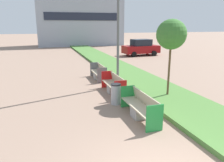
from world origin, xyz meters
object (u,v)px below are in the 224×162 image
object	(u,v)px
bench_green_frame	(140,108)
bench_red_frame	(114,86)
parked_car_distant	(141,48)
litter_bin	(116,94)
sapling_tree_near	(171,35)
street_lamp_post	(118,3)
bench_grey_frame	(99,73)

from	to	relation	value
bench_green_frame	bench_red_frame	size ratio (longest dim) A/B	1.06
bench_red_frame	parked_car_distant	world-z (taller)	parked_car_distant
bench_green_frame	litter_bin	distance (m)	1.73
bench_green_frame	parked_car_distant	bearing A→B (deg)	65.11
sapling_tree_near	parked_car_distant	distance (m)	15.39
sapling_tree_near	bench_red_frame	bearing A→B (deg)	145.38
litter_bin	street_lamp_post	bearing A→B (deg)	69.37
sapling_tree_near	bench_grey_frame	bearing A→B (deg)	115.39
sapling_tree_near	parked_car_distant	xyz separation A→B (m)	(5.20, 14.33, -2.11)
sapling_tree_near	parked_car_distant	size ratio (longest dim) A/B	0.87
street_lamp_post	bench_grey_frame	bearing A→B (deg)	106.58
bench_green_frame	sapling_tree_near	xyz separation A→B (m)	(2.25, 1.73, 2.64)
bench_red_frame	street_lamp_post	world-z (taller)	street_lamp_post
bench_green_frame	litter_bin	world-z (taller)	bench_green_frame
street_lamp_post	bench_red_frame	bearing A→B (deg)	-118.19
street_lamp_post	parked_car_distant	xyz separation A→B (m)	(6.84, 11.64, -3.69)
bench_grey_frame	bench_green_frame	bearing A→B (deg)	-89.96
street_lamp_post	sapling_tree_near	distance (m)	3.53
bench_grey_frame	sapling_tree_near	size ratio (longest dim) A/B	0.55
bench_grey_frame	sapling_tree_near	distance (m)	5.89
bench_red_frame	litter_bin	distance (m)	1.66
bench_grey_frame	sapling_tree_near	xyz separation A→B (m)	(2.25, -4.75, 2.66)
litter_bin	street_lamp_post	xyz separation A→B (m)	(1.03, 2.74, 4.13)
bench_grey_frame	parked_car_distant	distance (m)	12.15
bench_grey_frame	litter_bin	distance (m)	4.82
bench_green_frame	parked_car_distant	world-z (taller)	parked_car_distant
bench_green_frame	street_lamp_post	bearing A→B (deg)	82.17
street_lamp_post	sapling_tree_near	size ratio (longest dim) A/B	2.26
bench_green_frame	sapling_tree_near	world-z (taller)	sapling_tree_near
bench_green_frame	street_lamp_post	xyz separation A→B (m)	(0.61, 4.42, 4.22)
litter_bin	street_lamp_post	world-z (taller)	street_lamp_post
litter_bin	sapling_tree_near	world-z (taller)	sapling_tree_near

